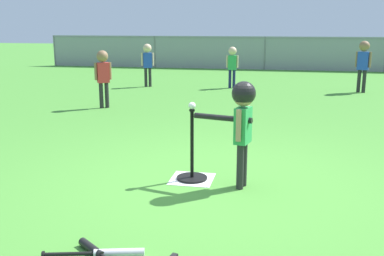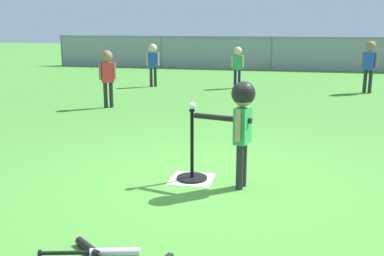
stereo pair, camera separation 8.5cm
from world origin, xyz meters
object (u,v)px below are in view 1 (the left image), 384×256
at_px(spare_bat_black, 96,252).
at_px(fielder_deep_right, 363,60).
at_px(baseball_on_tee, 192,106).
at_px(batter_child, 242,113).
at_px(fielder_near_left, 148,59).
at_px(fielder_near_right, 232,62).
at_px(spare_bat_silver, 109,253).
at_px(fielder_deep_center, 103,71).
at_px(batting_tee, 192,168).

bearing_deg(spare_bat_black, fielder_deep_right, 70.01).
distance_m(baseball_on_tee, batter_child, 0.53).
distance_m(batter_child, fielder_deep_right, 7.20).
bearing_deg(spare_bat_black, batter_child, 60.96).
distance_m(fielder_deep_right, fielder_near_left, 5.21).
relative_size(fielder_near_left, spare_bat_black, 2.24).
bearing_deg(batter_child, fielder_near_right, 97.10).
xyz_separation_m(fielder_near_left, spare_bat_black, (2.15, -8.39, -0.67)).
bearing_deg(baseball_on_tee, fielder_deep_right, 68.04).
bearing_deg(fielder_deep_right, fielder_near_right, 177.06).
relative_size(fielder_near_left, spare_bat_silver, 1.56).
height_order(fielder_deep_right, fielder_deep_center, fielder_deep_right).
bearing_deg(spare_bat_silver, fielder_deep_center, 112.38).
xyz_separation_m(baseball_on_tee, spare_bat_black, (-0.35, -1.69, -0.75)).
relative_size(baseball_on_tee, spare_bat_silver, 0.11).
bearing_deg(fielder_near_left, spare_bat_silver, -75.01).
distance_m(fielder_near_right, spare_bat_silver, 8.60).
xyz_separation_m(fielder_near_left, fielder_near_right, (2.14, 0.18, -0.04)).
bearing_deg(spare_bat_silver, baseball_on_tee, 81.49).
relative_size(batting_tee, fielder_deep_center, 0.68).
bearing_deg(fielder_near_right, batting_tee, -87.03).
xyz_separation_m(fielder_deep_center, spare_bat_silver, (2.21, -5.36, -0.68)).
relative_size(baseball_on_tee, spare_bat_black, 0.15).
distance_m(spare_bat_silver, spare_bat_black, 0.10).
height_order(fielder_near_left, fielder_near_right, fielder_near_left).
relative_size(fielder_near_right, spare_bat_silver, 1.47).
bearing_deg(fielder_near_right, fielder_near_left, -175.13).
xyz_separation_m(batting_tee, spare_bat_silver, (-0.25, -1.69, -0.09)).
xyz_separation_m(baseball_on_tee, fielder_near_right, (-0.36, 6.89, -0.12)).
xyz_separation_m(batter_child, fielder_deep_right, (2.20, 6.86, 0.02)).
distance_m(fielder_near_right, fielder_deep_center, 3.84).
distance_m(fielder_near_left, spare_bat_silver, 8.72).
height_order(batting_tee, fielder_near_right, fielder_near_right).
distance_m(batting_tee, baseball_on_tee, 0.66).
xyz_separation_m(baseball_on_tee, fielder_deep_right, (2.71, 6.73, -0.01)).
relative_size(batting_tee, baseball_on_tee, 10.05).
xyz_separation_m(batting_tee, spare_bat_black, (-0.35, -1.69, -0.09)).
xyz_separation_m(batter_child, spare_bat_silver, (-0.77, -1.56, -0.72)).
height_order(batting_tee, fielder_deep_right, fielder_deep_right).
xyz_separation_m(batting_tee, baseball_on_tee, (-0.00, 0.00, 0.66)).
relative_size(baseball_on_tee, fielder_near_right, 0.07).
bearing_deg(fielder_near_left, fielder_near_right, 4.87).
relative_size(fielder_deep_right, spare_bat_black, 2.47).
bearing_deg(spare_bat_silver, batter_child, 63.74).
xyz_separation_m(baseball_on_tee, fielder_deep_center, (-2.46, 3.67, -0.08)).
bearing_deg(baseball_on_tee, fielder_deep_center, 123.85).
distance_m(batting_tee, fielder_deep_right, 7.28).
xyz_separation_m(baseball_on_tee, batter_child, (0.52, -0.13, -0.03)).
bearing_deg(spare_bat_black, baseball_on_tee, 78.34).
bearing_deg(fielder_deep_right, batter_child, -107.76).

